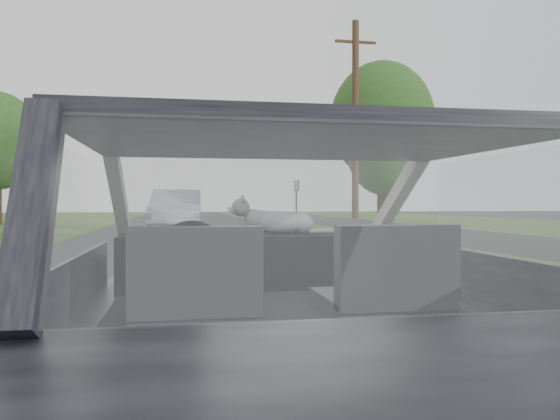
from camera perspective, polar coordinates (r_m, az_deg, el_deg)
name	(u,v)px	position (r m, az deg, el deg)	size (l,w,h in m)	color
subject_car	(281,301)	(2.55, 0.14, -9.51)	(1.80, 4.00, 1.45)	black
dashboard	(262,260)	(3.14, -1.93, -5.26)	(1.58, 0.45, 0.30)	black
driver_seat	(195,278)	(2.20, -8.86, -7.08)	(0.50, 0.72, 0.42)	black
passenger_seat	(387,274)	(2.36, 11.11, -6.55)	(0.50, 0.72, 0.42)	black
steering_wheel	(192,254)	(2.81, -9.17, -4.55)	(0.36, 0.36, 0.04)	black
cat	(280,221)	(3.17, -0.01, -1.15)	(0.50, 0.16, 0.23)	gray
guardrail	(382,228)	(13.36, 10.61, -1.84)	(0.05, 90.00, 0.32)	gray
other_car	(177,212)	(21.24, -10.73, -0.17)	(2.03, 5.15, 1.69)	#B4BAC5
highway_sign	(296,202)	(30.51, 1.71, 0.81)	(0.10, 0.97, 2.43)	#144B21
utility_pole	(355,126)	(22.76, 7.89, 8.64)	(0.28, 0.28, 8.62)	#4F3A25
tree_2	(386,169)	(26.83, 10.98, 4.25)	(3.73, 3.73, 5.66)	#224619
tree_3	(382,144)	(34.58, 10.58, 6.79)	(6.37, 6.37, 9.66)	#224619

